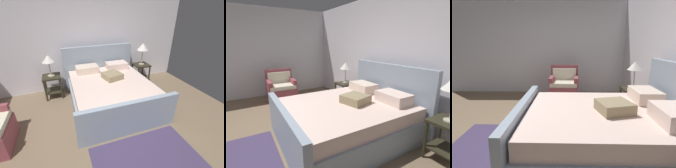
{
  "view_description": "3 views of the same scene",
  "coord_description": "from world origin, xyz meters",
  "views": [
    {
      "loc": [
        -0.77,
        -1.57,
        2.17
      ],
      "look_at": [
        0.21,
        1.01,
        0.75
      ],
      "focal_mm": 24.26,
      "sensor_mm": 36.0,
      "label": 1
    },
    {
      "loc": [
        2.6,
        -0.18,
        1.64
      ],
      "look_at": [
        0.28,
        1.24,
        0.96
      ],
      "focal_mm": 27.15,
      "sensor_mm": 36.0,
      "label": 2
    },
    {
      "loc": [
        2.7,
        0.9,
        1.5
      ],
      "look_at": [
        -0.03,
        0.87,
        0.89
      ],
      "focal_mm": 30.37,
      "sensor_mm": 36.0,
      "label": 3
    }
  ],
  "objects": [
    {
      "name": "area_rug",
      "position": [
        0.32,
        -0.29,
        0.01
      ],
      "size": [
        1.72,
        1.05,
        0.01
      ],
      "primitive_type": "cube",
      "rotation": [
        0.0,
        0.0,
        -0.02
      ],
      "color": "#443759",
      "rests_on": "ground"
    },
    {
      "name": "table_lamp_left",
      "position": [
        -0.98,
        2.25,
        1.03
      ],
      "size": [
        0.29,
        0.29,
        0.53
      ],
      "color": "#B7B293",
      "rests_on": "nightstand_left"
    },
    {
      "name": "wall_side_left",
      "position": [
        -3.01,
        0.0,
        1.32
      ],
      "size": [
        0.12,
        5.37,
        2.64
      ],
      "primitive_type": "cube",
      "color": "white",
      "rests_on": "ground"
    },
    {
      "name": "bed",
      "position": [
        0.32,
        1.43,
        0.35
      ],
      "size": [
        1.98,
        2.24,
        1.22
      ],
      "color": "#96A7B9",
      "rests_on": "ground"
    },
    {
      "name": "ground_plane",
      "position": [
        0.0,
        0.0,
        -0.01
      ],
      "size": [
        5.91,
        5.25,
        0.02
      ],
      "primitive_type": "cube",
      "color": "#7D664E"
    },
    {
      "name": "nightstand_left",
      "position": [
        -0.98,
        2.25,
        0.4
      ],
      "size": [
        0.44,
        0.44,
        0.6
      ],
      "color": "#2C291B",
      "rests_on": "ground"
    },
    {
      "name": "armchair",
      "position": [
        -2.11,
        0.85,
        0.35
      ],
      "size": [
        0.76,
        0.75,
        0.9
      ],
      "color": "#91434C",
      "rests_on": "ground"
    }
  ]
}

